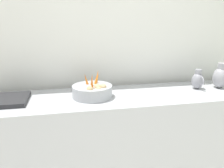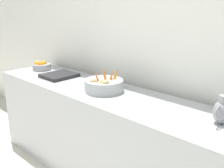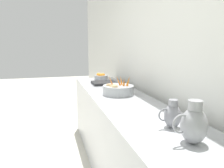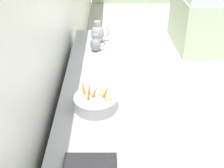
# 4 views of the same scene
# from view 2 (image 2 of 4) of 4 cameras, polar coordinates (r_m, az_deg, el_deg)

# --- Properties ---
(tile_wall_left) EXTENTS (0.10, 9.60, 3.00)m
(tile_wall_left) POSITION_cam_2_polar(r_m,az_deg,el_deg) (2.30, 17.93, 11.68)
(tile_wall_left) COLOR silver
(tile_wall_left) RESTS_ON ground_plane
(prep_counter) EXTENTS (0.64, 3.03, 0.91)m
(prep_counter) POSITION_cam_2_polar(r_m,az_deg,el_deg) (2.53, 0.82, -12.01)
(prep_counter) COLOR #ADAFB5
(prep_counter) RESTS_ON ground_plane
(vegetable_colander) EXTENTS (0.35, 0.35, 0.22)m
(vegetable_colander) POSITION_cam_2_polar(r_m,az_deg,el_deg) (2.43, -1.74, -0.22)
(vegetable_colander) COLOR #9EA0A5
(vegetable_colander) RESTS_ON prep_counter
(orange_bowl) EXTENTS (0.22, 0.22, 0.11)m
(orange_bowl) POSITION_cam_2_polar(r_m,az_deg,el_deg) (3.35, -14.73, 3.74)
(orange_bowl) COLOR gray
(orange_bowl) RESTS_ON prep_counter
(metal_pitcher_short) EXTENTS (0.17, 0.12, 0.20)m
(metal_pitcher_short) POSITION_cam_2_polar(r_m,az_deg,el_deg) (1.91, 22.23, -5.35)
(metal_pitcher_short) COLOR gray
(metal_pitcher_short) RESTS_ON prep_counter
(counter_sink_basin) EXTENTS (0.34, 0.30, 0.04)m
(counter_sink_basin) POSITION_cam_2_polar(r_m,az_deg,el_deg) (2.97, -11.09, 1.80)
(counter_sink_basin) COLOR #232326
(counter_sink_basin) RESTS_ON prep_counter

